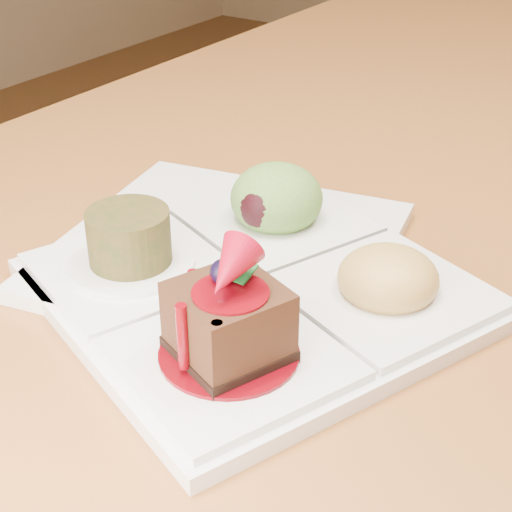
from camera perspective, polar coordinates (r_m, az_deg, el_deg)
The scene contains 3 objects.
dining_table at distance 0.80m, azimuth 16.31°, elevation 1.15°, with size 1.00×1.80×0.75m.
sampler_plate at distance 0.55m, azimuth 0.22°, elevation -1.09°, with size 0.34×0.34×0.10m.
second_plate at distance 0.61m, azimuth -2.31°, elevation 0.49°, with size 0.24×0.24×0.01m, color white.
Camera 1 is at (0.19, -0.69, 1.06)m, focal length 55.00 mm.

